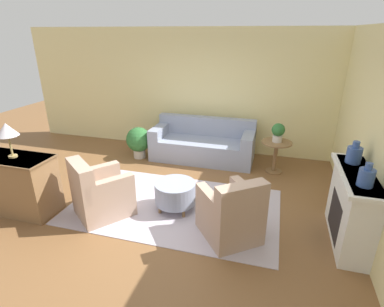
# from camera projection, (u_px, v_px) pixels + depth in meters

# --- Properties ---
(ground_plane) EXTENTS (16.00, 16.00, 0.00)m
(ground_plane) POSITION_uv_depth(u_px,v_px,m) (174.00, 206.00, 4.97)
(ground_plane) COLOR brown
(wall_back) EXTENTS (9.43, 0.12, 2.80)m
(wall_back) POSITION_uv_depth(u_px,v_px,m) (212.00, 92.00, 6.91)
(wall_back) COLOR beige
(wall_back) RESTS_ON ground_plane
(wall_right) EXTENTS (0.12, 9.48, 2.80)m
(wall_right) POSITION_uv_depth(u_px,v_px,m) (384.00, 143.00, 3.73)
(wall_right) COLOR beige
(wall_right) RESTS_ON ground_plane
(rug) EXTENTS (3.39, 2.03, 0.01)m
(rug) POSITION_uv_depth(u_px,v_px,m) (174.00, 206.00, 4.97)
(rug) COLOR #BCB2C1
(rug) RESTS_ON ground_plane
(couch) EXTENTS (2.25, 0.93, 0.89)m
(couch) POSITION_uv_depth(u_px,v_px,m) (203.00, 145.00, 6.73)
(couch) COLOR #8E99B2
(couch) RESTS_ON ground_plane
(armchair_left) EXTENTS (1.03, 1.04, 0.94)m
(armchair_left) POSITION_uv_depth(u_px,v_px,m) (100.00, 194.00, 4.61)
(armchair_left) COLOR tan
(armchair_left) RESTS_ON rug
(armchair_right) EXTENTS (1.03, 1.04, 0.94)m
(armchair_right) POSITION_uv_depth(u_px,v_px,m) (231.00, 215.00, 4.09)
(armchair_right) COLOR tan
(armchair_right) RESTS_ON rug
(ottoman_table) EXTENTS (0.66, 0.66, 0.46)m
(ottoman_table) POSITION_uv_depth(u_px,v_px,m) (175.00, 193.00, 4.80)
(ottoman_table) COLOR #8E99B2
(ottoman_table) RESTS_ON rug
(side_table) EXTENTS (0.60, 0.60, 0.66)m
(side_table) POSITION_uv_depth(u_px,v_px,m) (276.00, 151.00, 6.03)
(side_table) COLOR olive
(side_table) RESTS_ON ground_plane
(fireplace) EXTENTS (0.44, 1.35, 1.03)m
(fireplace) POSITION_uv_depth(u_px,v_px,m) (351.00, 206.00, 3.97)
(fireplace) COLOR white
(fireplace) RESTS_ON ground_plane
(dresser) EXTENTS (1.14, 0.59, 0.94)m
(dresser) POSITION_uv_depth(u_px,v_px,m) (20.00, 184.00, 4.68)
(dresser) COLOR olive
(dresser) RESTS_ON ground_plane
(vase_mantel_near) EXTENTS (0.20, 0.20, 0.31)m
(vase_mantel_near) POSITION_uv_depth(u_px,v_px,m) (354.00, 154.00, 4.05)
(vase_mantel_near) COLOR #38569E
(vase_mantel_near) RESTS_ON fireplace
(vase_mantel_far) EXTENTS (0.18, 0.18, 0.29)m
(vase_mantel_far) POSITION_uv_depth(u_px,v_px,m) (366.00, 177.00, 3.44)
(vase_mantel_far) COLOR #38569E
(vase_mantel_far) RESTS_ON fireplace
(potted_plant_on_side_table) EXTENTS (0.26, 0.26, 0.38)m
(potted_plant_on_side_table) POSITION_uv_depth(u_px,v_px,m) (278.00, 132.00, 5.87)
(potted_plant_on_side_table) COLOR beige
(potted_plant_on_side_table) RESTS_ON side_table
(potted_plant_floor) EXTENTS (0.56, 0.56, 0.71)m
(potted_plant_floor) POSITION_uv_depth(u_px,v_px,m) (139.00, 141.00, 6.76)
(potted_plant_floor) COLOR beige
(potted_plant_floor) RESTS_ON ground_plane
(table_lamp) EXTENTS (0.31, 0.31, 0.53)m
(table_lamp) POSITION_uv_depth(u_px,v_px,m) (7.00, 130.00, 4.35)
(table_lamp) COLOR tan
(table_lamp) RESTS_ON dresser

